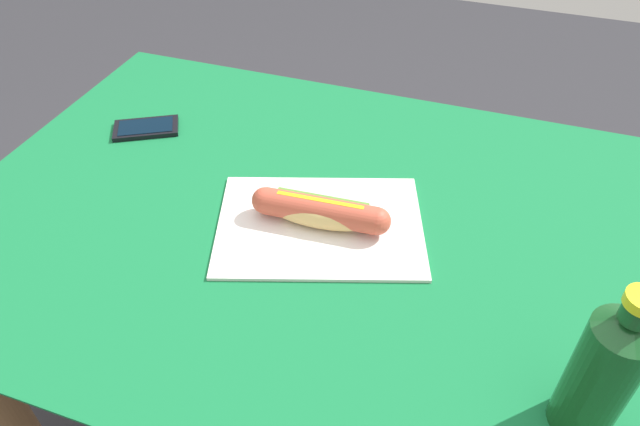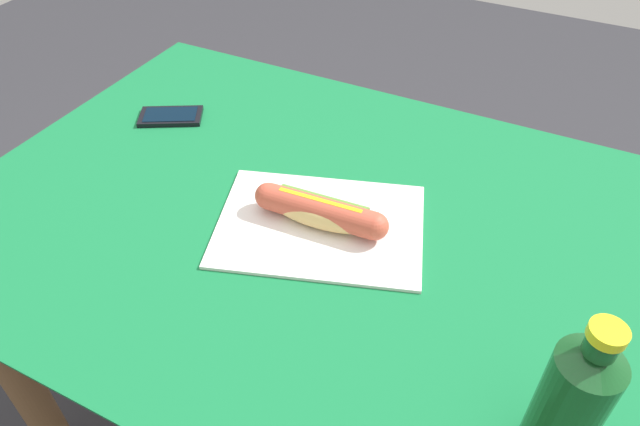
{
  "view_description": "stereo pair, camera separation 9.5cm",
  "coord_description": "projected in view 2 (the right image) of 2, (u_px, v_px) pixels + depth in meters",
  "views": [
    {
      "loc": [
        0.25,
        -0.69,
        1.42
      ],
      "look_at": [
        0.01,
        -0.02,
        0.78
      ],
      "focal_mm": 32.76,
      "sensor_mm": 36.0,
      "label": 1
    },
    {
      "loc": [
        0.33,
        -0.65,
        1.42
      ],
      "look_at": [
        0.01,
        -0.02,
        0.78
      ],
      "focal_mm": 32.76,
      "sensor_mm": 36.0,
      "label": 2
    }
  ],
  "objects": [
    {
      "name": "dining_table",
      "position": [
        318.0,
        270.0,
        1.07
      ],
      "size": [
        1.25,
        0.89,
        0.75
      ],
      "color": "brown",
      "rests_on": "ground"
    },
    {
      "name": "paper_wrapper",
      "position": [
        320.0,
        225.0,
        0.97
      ],
      "size": [
        0.4,
        0.34,
        0.01
      ],
      "primitive_type": "cube",
      "rotation": [
        0.0,
        0.0,
        0.32
      ],
      "color": "silver",
      "rests_on": "dining_table"
    },
    {
      "name": "hot_dog",
      "position": [
        320.0,
        211.0,
        0.95
      ],
      "size": [
        0.23,
        0.07,
        0.05
      ],
      "color": "#DBB26B",
      "rests_on": "paper_wrapper"
    },
    {
      "name": "cell_phone",
      "position": [
        171.0,
        116.0,
        1.22
      ],
      "size": [
        0.15,
        0.12,
        0.01
      ],
      "color": "black",
      "rests_on": "dining_table"
    },
    {
      "name": "soda_bottle",
      "position": [
        570.0,
        404.0,
        0.62
      ],
      "size": [
        0.07,
        0.07,
        0.23
      ],
      "color": "#14471E",
      "rests_on": "dining_table"
    }
  ]
}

